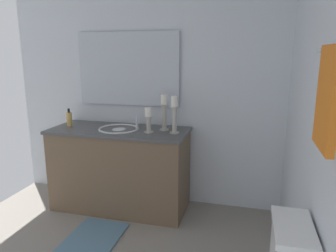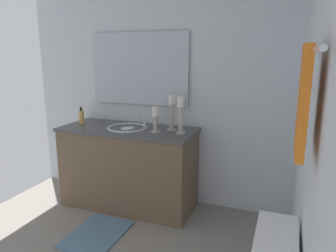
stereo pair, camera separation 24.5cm
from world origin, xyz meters
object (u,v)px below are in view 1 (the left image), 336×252
(sink_basin, at_px, (119,133))
(candle_holder_short, at_px, (164,111))
(towel_near_vanity, at_px, (328,98))
(candle_holder_mid, at_px, (149,119))
(soap_bottle, at_px, (69,119))
(mirror, at_px, (128,69))
(vanity_cabinet, at_px, (120,169))
(bath_mat, at_px, (93,238))
(candle_holder_tall, at_px, (174,113))

(sink_basin, relative_size, candle_holder_short, 1.15)
(sink_basin, bearing_deg, towel_near_vanity, 46.00)
(candle_holder_mid, xyz_separation_m, towel_near_vanity, (1.42, 1.20, 0.43))
(soap_bottle, bearing_deg, mirror, 116.05)
(vanity_cabinet, distance_m, bath_mat, 0.75)
(soap_bottle, distance_m, towel_near_vanity, 2.61)
(mirror, distance_m, candle_holder_mid, 0.65)
(candle_holder_short, height_order, bath_mat, candle_holder_short)
(sink_basin, xyz_separation_m, candle_holder_short, (-0.07, 0.45, 0.23))
(sink_basin, relative_size, bath_mat, 0.67)
(bath_mat, bearing_deg, towel_near_vanity, 60.84)
(soap_bottle, bearing_deg, candle_holder_mid, 85.59)
(candle_holder_mid, bearing_deg, mirror, -135.63)
(bath_mat, bearing_deg, candle_holder_mid, 149.71)
(sink_basin, relative_size, towel_near_vanity, 0.99)
(towel_near_vanity, distance_m, bath_mat, 2.24)
(candle_holder_tall, relative_size, candle_holder_mid, 1.45)
(vanity_cabinet, bearing_deg, candle_holder_mid, 80.00)
(candle_holder_tall, xyz_separation_m, candle_holder_mid, (0.04, -0.24, -0.06))
(candle_holder_tall, bearing_deg, candle_holder_mid, -80.51)
(sink_basin, xyz_separation_m, towel_near_vanity, (1.48, 1.53, 0.60))
(mirror, distance_m, towel_near_vanity, 2.34)
(candle_holder_tall, bearing_deg, mirror, -117.61)
(candle_holder_mid, relative_size, soap_bottle, 1.35)
(vanity_cabinet, distance_m, towel_near_vanity, 2.35)
(soap_bottle, xyz_separation_m, towel_near_vanity, (1.49, 2.09, 0.49))
(candle_holder_short, distance_m, soap_bottle, 1.01)
(vanity_cabinet, bearing_deg, candle_holder_tall, 88.16)
(towel_near_vanity, height_order, bath_mat, towel_near_vanity)
(candle_holder_mid, bearing_deg, vanity_cabinet, -100.00)
(candle_holder_tall, distance_m, candle_holder_short, 0.15)
(vanity_cabinet, distance_m, candle_holder_mid, 0.64)
(candle_holder_mid, bearing_deg, bath_mat, -30.29)
(sink_basin, height_order, soap_bottle, soap_bottle)
(candle_holder_mid, xyz_separation_m, soap_bottle, (-0.07, -0.88, -0.05))
(mirror, relative_size, candle_holder_mid, 4.50)
(mirror, bearing_deg, candle_holder_short, 65.11)
(candle_holder_mid, bearing_deg, towel_near_vanity, 40.24)
(soap_bottle, bearing_deg, candle_holder_short, 93.61)
(vanity_cabinet, xyz_separation_m, mirror, (-0.28, 0.00, 0.99))
(candle_holder_short, distance_m, bath_mat, 1.31)
(mirror, distance_m, candle_holder_short, 0.63)
(soap_bottle, relative_size, bath_mat, 0.30)
(vanity_cabinet, xyz_separation_m, candle_holder_mid, (0.06, 0.33, 0.54))
(candle_holder_tall, relative_size, bath_mat, 0.58)
(soap_bottle, height_order, towel_near_vanity, towel_near_vanity)
(candle_holder_mid, distance_m, towel_near_vanity, 1.91)
(towel_near_vanity, bearing_deg, sink_basin, -134.00)
(sink_basin, distance_m, candle_holder_mid, 0.37)
(candle_holder_mid, distance_m, soap_bottle, 0.89)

